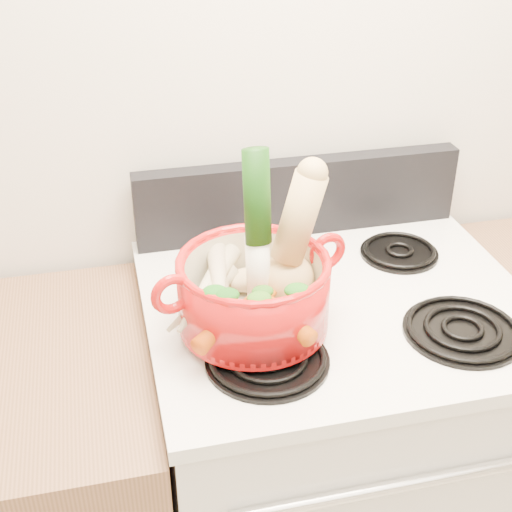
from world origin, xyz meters
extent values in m
cube|color=silver|center=(0.00, 1.75, 1.30)|extent=(3.50, 0.02, 2.60)
cube|color=silver|center=(0.00, 1.40, 0.46)|extent=(0.76, 0.65, 0.92)
cube|color=white|center=(0.00, 1.40, 0.93)|extent=(0.78, 0.67, 0.03)
cube|color=black|center=(0.00, 1.70, 1.04)|extent=(0.76, 0.05, 0.18)
cylinder|color=silver|center=(0.00, 1.06, 0.78)|extent=(0.60, 0.02, 0.02)
cylinder|color=black|center=(-0.19, 1.24, 0.96)|extent=(0.22, 0.22, 0.02)
cylinder|color=black|center=(0.19, 1.24, 0.96)|extent=(0.22, 0.22, 0.02)
cylinder|color=black|center=(-0.19, 1.54, 0.96)|extent=(0.17, 0.17, 0.02)
cylinder|color=black|center=(0.19, 1.54, 0.96)|extent=(0.17, 0.17, 0.02)
cylinder|color=#B10F0F|center=(-0.19, 1.34, 1.04)|extent=(0.34, 0.34, 0.14)
torus|color=#B10F0F|center=(-0.35, 1.30, 1.08)|extent=(0.08, 0.04, 0.08)
torus|color=#B10F0F|center=(-0.04, 1.38, 1.08)|extent=(0.08, 0.04, 0.08)
cylinder|color=white|center=(-0.18, 1.36, 1.16)|extent=(0.06, 0.09, 0.32)
ellipsoid|color=#D7B984|center=(-0.19, 1.41, 1.02)|extent=(0.09, 0.07, 0.04)
cone|color=beige|center=(-0.26, 1.34, 1.02)|extent=(0.12, 0.23, 0.06)
cone|color=beige|center=(-0.29, 1.36, 1.02)|extent=(0.17, 0.16, 0.06)
cone|color=beige|center=(-0.24, 1.38, 1.03)|extent=(0.05, 0.19, 0.06)
cone|color=beige|center=(-0.29, 1.35, 1.04)|extent=(0.15, 0.19, 0.06)
cone|color=beige|center=(-0.26, 1.37, 1.05)|extent=(0.14, 0.20, 0.06)
cone|color=beige|center=(-0.25, 1.35, 1.05)|extent=(0.07, 0.23, 0.06)
cone|color=#D53E0A|center=(-0.22, 1.31, 1.01)|extent=(0.06, 0.15, 0.04)
cone|color=#B83B09|center=(-0.26, 1.28, 1.02)|extent=(0.14, 0.14, 0.05)
cone|color=#C84F0A|center=(-0.15, 1.28, 1.03)|extent=(0.09, 0.18, 0.05)
cone|color=#D0620A|center=(-0.20, 1.29, 1.03)|extent=(0.14, 0.12, 0.05)
cone|color=#C05909|center=(-0.19, 1.30, 1.04)|extent=(0.07, 0.17, 0.05)
camera|label=1|loc=(-0.44, 0.27, 1.76)|focal=50.00mm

